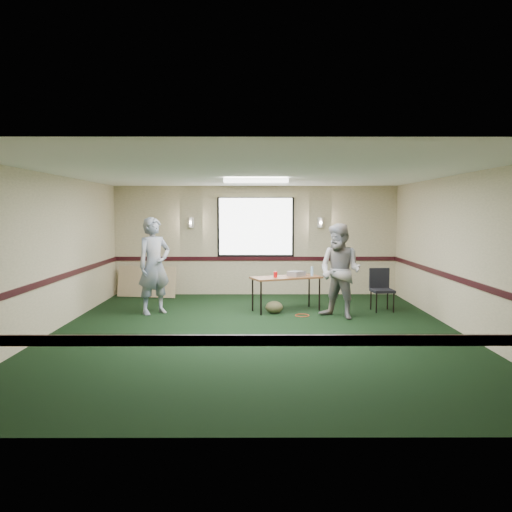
{
  "coord_description": "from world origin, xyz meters",
  "views": [
    {
      "loc": [
        -0.03,
        -8.38,
        2.05
      ],
      "look_at": [
        0.0,
        1.3,
        1.2
      ],
      "focal_mm": 35.0,
      "sensor_mm": 36.0,
      "label": 1
    }
  ],
  "objects_px": {
    "person_left": "(154,266)",
    "folding_table": "(286,279)",
    "conference_chair": "(381,286)",
    "projector": "(296,274)",
    "person_right": "(340,271)"
  },
  "relations": [
    {
      "from": "folding_table",
      "to": "person_left",
      "type": "distance_m",
      "value": 2.72
    },
    {
      "from": "person_right",
      "to": "conference_chair",
      "type": "bearing_deg",
      "value": 77.03
    },
    {
      "from": "folding_table",
      "to": "person_left",
      "type": "xyz_separation_m",
      "value": [
        -2.68,
        -0.27,
        0.31
      ]
    },
    {
      "from": "projector",
      "to": "conference_chair",
      "type": "height_order",
      "value": "conference_chair"
    },
    {
      "from": "conference_chair",
      "to": "person_right",
      "type": "height_order",
      "value": "person_right"
    },
    {
      "from": "folding_table",
      "to": "person_left",
      "type": "relative_size",
      "value": 0.79
    },
    {
      "from": "conference_chair",
      "to": "person_right",
      "type": "xyz_separation_m",
      "value": [
        -0.99,
        -0.77,
        0.4
      ]
    },
    {
      "from": "projector",
      "to": "conference_chair",
      "type": "distance_m",
      "value": 1.79
    },
    {
      "from": "conference_chair",
      "to": "folding_table",
      "type": "bearing_deg",
      "value": 176.52
    },
    {
      "from": "folding_table",
      "to": "conference_chair",
      "type": "distance_m",
      "value": 1.99
    },
    {
      "from": "projector",
      "to": "person_right",
      "type": "xyz_separation_m",
      "value": [
        0.78,
        -0.8,
        0.15
      ]
    },
    {
      "from": "folding_table",
      "to": "conference_chair",
      "type": "height_order",
      "value": "conference_chair"
    },
    {
      "from": "folding_table",
      "to": "projector",
      "type": "distance_m",
      "value": 0.25
    },
    {
      "from": "projector",
      "to": "folding_table",
      "type": "bearing_deg",
      "value": 156.13
    },
    {
      "from": "person_left",
      "to": "folding_table",
      "type": "bearing_deg",
      "value": -34.49
    }
  ]
}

